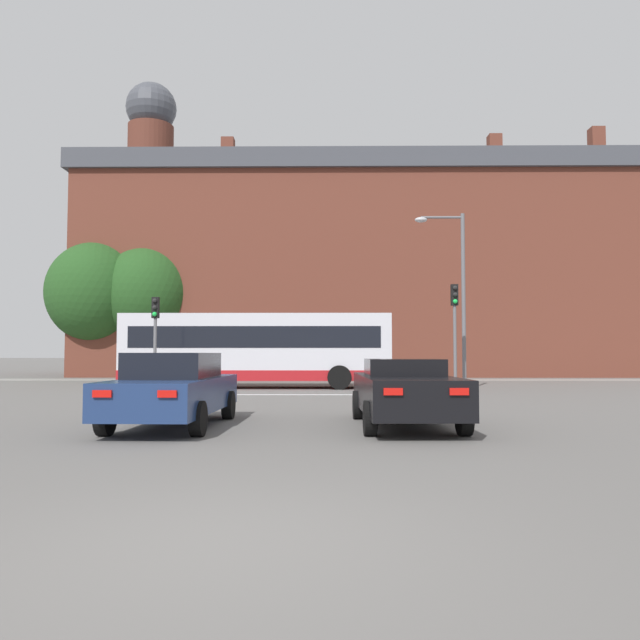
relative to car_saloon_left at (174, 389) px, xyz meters
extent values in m
plane|color=#605E5B|center=(2.31, -7.74, -0.77)|extent=(400.00, 400.00, 0.00)
cube|color=silver|center=(2.31, 9.85, -0.76)|extent=(9.29, 0.30, 0.01)
cube|color=gray|center=(2.31, 22.60, -0.76)|extent=(70.32, 2.50, 0.01)
cube|color=brown|center=(5.72, 33.32, 5.79)|extent=(37.65, 15.32, 13.11)
cube|color=#42444C|center=(5.72, 33.32, 12.98)|extent=(38.40, 15.93, 1.26)
cube|color=brown|center=(-10.45, 33.98, 14.90)|extent=(0.90, 0.90, 2.59)
cube|color=brown|center=(-3.99, 31.30, 14.90)|extent=(0.90, 0.90, 2.59)
cube|color=brown|center=(2.66, 34.15, 14.90)|extent=(0.90, 0.90, 2.59)
cube|color=brown|center=(8.59, 35.31, 14.90)|extent=(0.90, 0.90, 2.59)
cube|color=brown|center=(15.03, 30.84, 14.90)|extent=(0.90, 0.90, 2.59)
cube|color=brown|center=(21.64, 29.50, 14.90)|extent=(0.90, 0.90, 2.59)
cylinder|color=#5B2D22|center=(-10.15, 33.32, 15.74)|extent=(3.37, 3.37, 4.28)
sphere|color=#42444C|center=(-10.15, 33.32, 19.28)|extent=(3.75, 3.75, 3.75)
cube|color=navy|center=(0.00, 0.01, -0.11)|extent=(1.88, 4.83, 0.67)
cube|color=black|center=(0.00, -0.04, 0.48)|extent=(1.57, 2.19, 0.51)
cylinder|color=black|center=(-0.80, 1.52, -0.45)|extent=(0.24, 0.65, 0.64)
cylinder|color=black|center=(0.88, 1.47, -0.45)|extent=(0.24, 0.65, 0.64)
cylinder|color=black|center=(-0.88, -1.45, -0.45)|extent=(0.24, 0.65, 0.64)
cylinder|color=black|center=(0.80, -1.49, -0.45)|extent=(0.24, 0.65, 0.64)
cube|color=red|center=(-0.61, -2.39, 0.05)|extent=(0.32, 0.06, 0.12)
cube|color=red|center=(0.48, -2.42, 0.05)|extent=(0.32, 0.06, 0.12)
cube|color=black|center=(4.71, 0.09, -0.09)|extent=(1.89, 4.75, 0.71)
cube|color=black|center=(4.71, 0.21, 0.44)|extent=(1.56, 1.45, 0.34)
cylinder|color=black|center=(3.83, 1.53, -0.45)|extent=(0.24, 0.65, 0.64)
cylinder|color=black|center=(5.53, 1.57, -0.45)|extent=(0.24, 0.65, 0.64)
cylinder|color=black|center=(3.90, -1.39, -0.45)|extent=(0.24, 0.65, 0.64)
cylinder|color=black|center=(5.60, -1.35, -0.45)|extent=(0.24, 0.65, 0.64)
cube|color=red|center=(4.22, -2.30, 0.09)|extent=(0.32, 0.06, 0.12)
cube|color=red|center=(5.32, -2.27, 0.09)|extent=(0.32, 0.06, 0.12)
cube|color=silver|center=(0.10, 14.31, 0.99)|extent=(11.43, 2.47, 2.82)
cube|color=#AD191E|center=(0.10, 14.31, -0.20)|extent=(11.45, 2.49, 0.44)
cube|color=black|center=(0.10, 14.31, 1.41)|extent=(10.52, 2.50, 0.90)
cylinder|color=black|center=(3.64, 15.50, -0.27)|extent=(1.00, 0.28, 1.00)
cylinder|color=black|center=(3.64, 13.13, -0.27)|extent=(1.00, 0.28, 1.00)
cylinder|color=black|center=(-3.45, 15.50, -0.27)|extent=(1.00, 0.28, 1.00)
cylinder|color=black|center=(-3.45, 13.13, -0.27)|extent=(1.00, 0.28, 1.00)
cylinder|color=slate|center=(-3.38, 10.76, 0.65)|extent=(0.12, 0.12, 2.82)
cube|color=black|center=(-3.38, 10.76, 2.46)|extent=(0.26, 0.20, 0.80)
sphere|color=black|center=(-3.38, 10.63, 2.71)|extent=(0.17, 0.17, 0.17)
sphere|color=black|center=(-3.38, 10.63, 2.46)|extent=(0.17, 0.17, 0.17)
sphere|color=#1ED14C|center=(-3.38, 10.63, 2.20)|extent=(0.17, 0.17, 0.17)
cylinder|color=slate|center=(7.94, 10.75, 0.88)|extent=(0.12, 0.12, 3.30)
cube|color=black|center=(7.94, 10.75, 2.93)|extent=(0.26, 0.20, 0.80)
sphere|color=black|center=(7.94, 10.62, 3.18)|extent=(0.17, 0.17, 0.17)
sphere|color=black|center=(7.94, 10.62, 2.93)|extent=(0.17, 0.17, 0.17)
sphere|color=#1ED14C|center=(7.94, 10.62, 2.67)|extent=(0.17, 0.17, 0.17)
cylinder|color=slate|center=(8.69, 12.62, 2.84)|extent=(0.16, 0.16, 7.22)
cylinder|color=slate|center=(7.84, 12.62, 6.30)|extent=(1.71, 0.10, 0.10)
ellipsoid|color=#B2B2B7|center=(6.98, 12.62, 6.20)|extent=(0.50, 0.36, 0.22)
cylinder|color=#333851|center=(4.69, 22.37, -0.34)|extent=(0.13, 0.13, 0.85)
cylinder|color=#333851|center=(4.70, 22.54, -0.34)|extent=(0.13, 0.13, 0.85)
cube|color=olive|center=(4.70, 22.46, 0.42)|extent=(0.23, 0.41, 0.67)
sphere|color=tan|center=(4.70, 22.46, 0.89)|extent=(0.26, 0.26, 0.26)
cylinder|color=#4C3823|center=(-8.45, 26.76, 0.63)|extent=(0.36, 0.36, 2.79)
ellipsoid|color=#234C1E|center=(-8.45, 26.76, 4.48)|extent=(5.78, 5.78, 6.07)
cylinder|color=#4C3823|center=(-11.60, 26.59, 0.62)|extent=(0.36, 0.36, 2.77)
ellipsoid|color=#234C1E|center=(-11.60, 26.59, 4.60)|extent=(6.11, 6.11, 6.41)
camera|label=1|loc=(3.11, -12.71, 0.72)|focal=35.00mm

